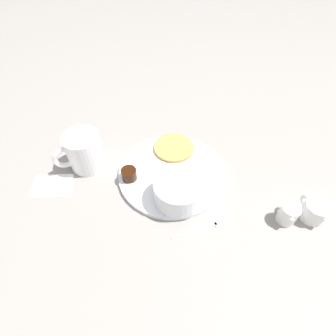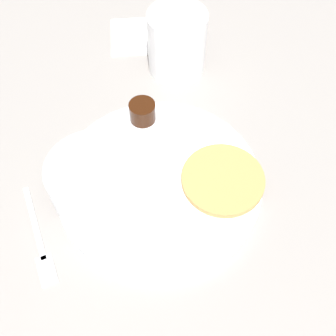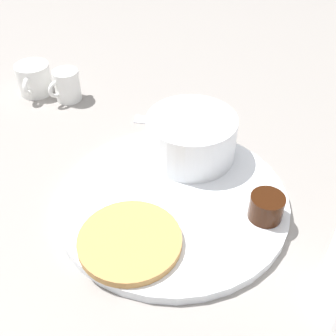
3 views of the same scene
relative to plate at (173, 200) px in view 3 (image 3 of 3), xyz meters
The scene contains 9 objects.
ground_plane 0.01m from the plate, ahead, with size 4.00×4.00×0.00m, color gray.
plate is the anchor object (origin of this frame).
pancake_stack 0.09m from the plate, 87.55° to the left, with size 0.11×0.11×0.01m.
bowl 0.09m from the plate, 74.45° to the right, with size 0.12×0.12×0.06m.
syrup_cup 0.11m from the plate, 164.45° to the right, with size 0.04×0.04×0.03m.
butter_ramekin 0.11m from the plate, 83.45° to the right, with size 0.04×0.04×0.04m.
creamer_pitcher_near 0.30m from the plate, 22.25° to the right, with size 0.04×0.06×0.05m.
creamer_pitcher_far 0.35m from the plate, 16.45° to the right, with size 0.06×0.07×0.05m.
fork 0.18m from the plate, 56.19° to the right, with size 0.14×0.07×0.00m.
Camera 3 is at (-0.19, 0.31, 0.37)m, focal length 45.00 mm.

